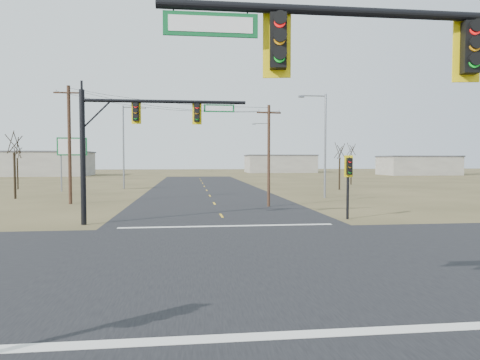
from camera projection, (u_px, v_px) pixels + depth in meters
name	position (u px, v px, depth m)	size (l,w,h in m)	color
ground	(245.00, 257.00, 16.43)	(320.00, 320.00, 0.00)	brown
road_ew	(245.00, 256.00, 16.43)	(160.00, 14.00, 0.02)	black
road_ns	(245.00, 256.00, 16.43)	(14.00, 160.00, 0.02)	black
stop_bar_near	(291.00, 335.00, 8.99)	(12.00, 0.40, 0.01)	silver
stop_bar_far	(227.00, 226.00, 23.87)	(12.00, 0.40, 0.01)	silver
mast_arm_far	(133.00, 129.00, 24.63)	(9.51, 0.46, 7.71)	black
pedestal_signal_ne	(349.00, 172.00, 26.62)	(0.57, 0.49, 4.03)	black
utility_pole_near	(269.00, 154.00, 33.78)	(1.97, 0.36, 8.05)	#472E1E
utility_pole_far	(69.00, 143.00, 35.95)	(2.43, 0.29, 9.95)	#472E1E
highway_sign	(72.00, 154.00, 50.50)	(3.40, 0.35, 6.38)	gray
streetlight_a	(323.00, 140.00, 41.67)	(2.84, 0.40, 10.14)	gray
streetlight_b	(267.00, 149.00, 67.19)	(2.69, 0.34, 9.64)	gray
streetlight_c	(125.00, 142.00, 55.28)	(3.00, 0.41, 10.74)	gray
bare_tree_a	(14.00, 142.00, 40.74)	(3.06, 3.06, 6.92)	black
bare_tree_b	(17.00, 151.00, 54.24)	(2.83, 2.83, 6.06)	black
bare_tree_c	(340.00, 150.00, 53.37)	(3.27, 3.27, 6.29)	black
bare_tree_d	(351.00, 149.00, 64.53)	(3.21, 3.21, 6.66)	black
warehouse_left	(28.00, 164.00, 100.85)	(28.00, 14.00, 5.50)	#ACA899
warehouse_mid	(280.00, 164.00, 128.38)	(20.00, 12.00, 5.00)	#ACA899
warehouse_right	(418.00, 166.00, 107.14)	(18.00, 10.00, 4.50)	#ACA899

